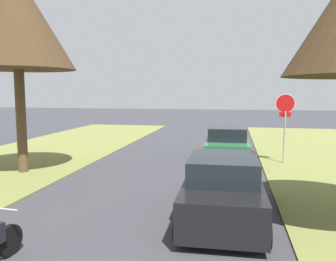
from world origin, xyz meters
name	(u,v)px	position (x,y,z in m)	size (l,w,h in m)	color
stop_sign_far	(285,113)	(4.55, 15.27, 2.20)	(0.81, 0.25, 2.97)	#9EA0A5
street_tree_left_mid_b	(16,20)	(-5.54, 11.65, 5.73)	(4.19, 4.19, 7.53)	brown
parked_sedan_black	(223,189)	(2.15, 8.37, 0.72)	(2.01, 4.43, 1.57)	black
parked_sedan_green	(227,145)	(2.12, 15.33, 0.72)	(2.01, 4.43, 1.57)	#28663D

